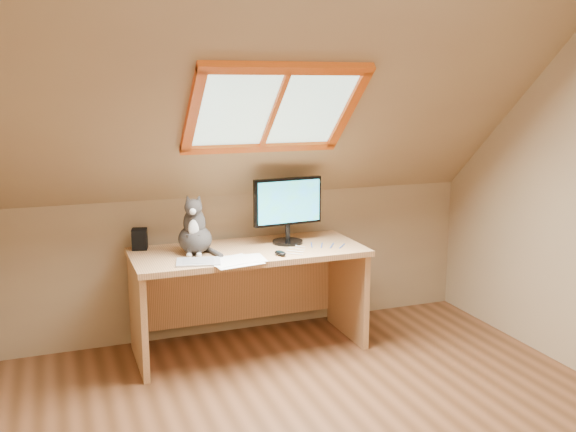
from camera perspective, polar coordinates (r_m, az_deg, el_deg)
name	(u,v)px	position (r m, az deg, el deg)	size (l,w,h in m)	color
room_shell	(361,163)	(2.78, 6.46, 4.74)	(3.52, 3.52, 2.41)	#A08860
desk	(246,278)	(4.37, -3.78, -5.52)	(1.53, 0.67, 0.70)	tan
monitor	(288,206)	(4.34, 0.00, 0.90)	(0.49, 0.21, 0.45)	black
cat	(195,232)	(4.15, -8.30, -1.43)	(0.28, 0.31, 0.40)	#3D3836
desk_speaker	(140,239)	(4.33, -13.05, -2.01)	(0.10, 0.10, 0.14)	black
graphics_tablet	(198,262)	(3.96, -7.96, -4.05)	(0.27, 0.19, 0.01)	#B2B2B7
mouse	(280,253)	(4.08, -0.68, -3.32)	(0.05, 0.10, 0.03)	black
papers	(238,261)	(3.97, -4.43, -3.99)	(0.35, 0.30, 0.01)	white
cables	(315,247)	(4.28, 2.41, -2.79)	(0.51, 0.26, 0.01)	silver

